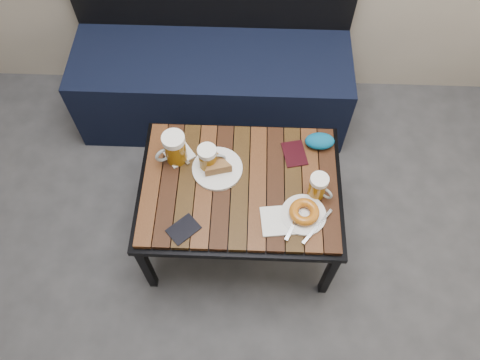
{
  "coord_description": "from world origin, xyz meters",
  "views": [
    {
      "loc": [
        0.23,
        0.06,
        2.13
      ],
      "look_at": [
        0.2,
        1.01,
        0.5
      ],
      "focal_mm": 35.0,
      "sensor_mm": 36.0,
      "label": 1
    }
  ],
  "objects_px": {
    "cafe_table": "(240,189)",
    "passport_burgundy": "(294,154)",
    "beer_mug_right": "(318,186)",
    "plate_bagel": "(304,213)",
    "bench": "(213,77)",
    "plate_pie": "(217,167)",
    "beer_mug_centre": "(208,158)",
    "beer_mug_left": "(174,148)",
    "knit_pouch": "(320,141)",
    "passport_navy": "(184,229)"
  },
  "relations": [
    {
      "from": "beer_mug_right",
      "to": "plate_pie",
      "type": "bearing_deg",
      "value": -156.36
    },
    {
      "from": "knit_pouch",
      "to": "passport_burgundy",
      "type": "bearing_deg",
      "value": -153.87
    },
    {
      "from": "beer_mug_centre",
      "to": "knit_pouch",
      "type": "xyz_separation_m",
      "value": [
        0.46,
        0.13,
        -0.04
      ]
    },
    {
      "from": "plate_pie",
      "to": "plate_bagel",
      "type": "relative_size",
      "value": 0.96
    },
    {
      "from": "bench",
      "to": "beer_mug_right",
      "type": "bearing_deg",
      "value": -58.74
    },
    {
      "from": "beer_mug_centre",
      "to": "beer_mug_right",
      "type": "height_order",
      "value": "beer_mug_centre"
    },
    {
      "from": "beer_mug_centre",
      "to": "beer_mug_right",
      "type": "distance_m",
      "value": 0.46
    },
    {
      "from": "passport_navy",
      "to": "passport_burgundy",
      "type": "distance_m",
      "value": 0.57
    },
    {
      "from": "bench",
      "to": "beer_mug_left",
      "type": "xyz_separation_m",
      "value": [
        -0.1,
        -0.64,
        0.27
      ]
    },
    {
      "from": "beer_mug_right",
      "to": "knit_pouch",
      "type": "xyz_separation_m",
      "value": [
        0.02,
        0.24,
        -0.03
      ]
    },
    {
      "from": "cafe_table",
      "to": "plate_pie",
      "type": "bearing_deg",
      "value": 146.58
    },
    {
      "from": "passport_burgundy",
      "to": "knit_pouch",
      "type": "xyz_separation_m",
      "value": [
        0.11,
        0.05,
        0.02
      ]
    },
    {
      "from": "knit_pouch",
      "to": "beer_mug_right",
      "type": "bearing_deg",
      "value": -95.24
    },
    {
      "from": "beer_mug_right",
      "to": "plate_bagel",
      "type": "height_order",
      "value": "beer_mug_right"
    },
    {
      "from": "cafe_table",
      "to": "passport_burgundy",
      "type": "distance_m",
      "value": 0.28
    },
    {
      "from": "plate_bagel",
      "to": "beer_mug_left",
      "type": "bearing_deg",
      "value": 154.65
    },
    {
      "from": "bench",
      "to": "plate_pie",
      "type": "distance_m",
      "value": 0.73
    },
    {
      "from": "beer_mug_centre",
      "to": "plate_pie",
      "type": "bearing_deg",
      "value": -29.3
    },
    {
      "from": "bench",
      "to": "plate_pie",
      "type": "bearing_deg",
      "value": -83.86
    },
    {
      "from": "cafe_table",
      "to": "passport_burgundy",
      "type": "relative_size",
      "value": 6.61
    },
    {
      "from": "beer_mug_right",
      "to": "knit_pouch",
      "type": "bearing_deg",
      "value": 122.15
    },
    {
      "from": "beer_mug_right",
      "to": "plate_bagel",
      "type": "relative_size",
      "value": 0.54
    },
    {
      "from": "cafe_table",
      "to": "knit_pouch",
      "type": "relative_size",
      "value": 6.66
    },
    {
      "from": "plate_pie",
      "to": "knit_pouch",
      "type": "relative_size",
      "value": 1.66
    },
    {
      "from": "beer_mug_centre",
      "to": "passport_burgundy",
      "type": "bearing_deg",
      "value": 4.37
    },
    {
      "from": "plate_pie",
      "to": "passport_navy",
      "type": "relative_size",
      "value": 1.79
    },
    {
      "from": "bench",
      "to": "plate_pie",
      "type": "height_order",
      "value": "bench"
    },
    {
      "from": "beer_mug_right",
      "to": "passport_burgundy",
      "type": "xyz_separation_m",
      "value": [
        -0.08,
        0.19,
        -0.06
      ]
    },
    {
      "from": "plate_pie",
      "to": "knit_pouch",
      "type": "distance_m",
      "value": 0.45
    },
    {
      "from": "bench",
      "to": "plate_bagel",
      "type": "xyz_separation_m",
      "value": [
        0.43,
        -0.89,
        0.22
      ]
    },
    {
      "from": "bench",
      "to": "plate_pie",
      "type": "xyz_separation_m",
      "value": [
        0.07,
        -0.69,
        0.22
      ]
    },
    {
      "from": "bench",
      "to": "cafe_table",
      "type": "distance_m",
      "value": 0.79
    },
    {
      "from": "bench",
      "to": "plate_bagel",
      "type": "relative_size",
      "value": 6.44
    },
    {
      "from": "beer_mug_right",
      "to": "plate_pie",
      "type": "distance_m",
      "value": 0.42
    },
    {
      "from": "plate_bagel",
      "to": "beer_mug_centre",
      "type": "bearing_deg",
      "value": 150.93
    },
    {
      "from": "beer_mug_right",
      "to": "passport_navy",
      "type": "bearing_deg",
      "value": -123.74
    },
    {
      "from": "passport_navy",
      "to": "beer_mug_centre",
      "type": "bearing_deg",
      "value": 121.84
    },
    {
      "from": "plate_pie",
      "to": "passport_burgundy",
      "type": "xyz_separation_m",
      "value": [
        0.32,
        0.09,
        -0.02
      ]
    },
    {
      "from": "beer_mug_centre",
      "to": "passport_burgundy",
      "type": "height_order",
      "value": "beer_mug_centre"
    },
    {
      "from": "beer_mug_centre",
      "to": "knit_pouch",
      "type": "height_order",
      "value": "beer_mug_centre"
    },
    {
      "from": "cafe_table",
      "to": "beer_mug_left",
      "type": "relative_size",
      "value": 5.59
    },
    {
      "from": "plate_bagel",
      "to": "passport_burgundy",
      "type": "relative_size",
      "value": 1.71
    },
    {
      "from": "cafe_table",
      "to": "knit_pouch",
      "type": "xyz_separation_m",
      "value": [
        0.33,
        0.2,
        0.07
      ]
    },
    {
      "from": "knit_pouch",
      "to": "plate_bagel",
      "type": "bearing_deg",
      "value": -102.76
    },
    {
      "from": "passport_navy",
      "to": "knit_pouch",
      "type": "height_order",
      "value": "knit_pouch"
    },
    {
      "from": "passport_navy",
      "to": "passport_burgundy",
      "type": "xyz_separation_m",
      "value": [
        0.44,
        0.37,
        0.0
      ]
    },
    {
      "from": "bench",
      "to": "knit_pouch",
      "type": "xyz_separation_m",
      "value": [
        0.5,
        -0.55,
        0.23
      ]
    },
    {
      "from": "beer_mug_centre",
      "to": "plate_pie",
      "type": "relative_size",
      "value": 0.59
    },
    {
      "from": "beer_mug_right",
      "to": "passport_burgundy",
      "type": "relative_size",
      "value": 0.92
    },
    {
      "from": "beer_mug_left",
      "to": "plate_pie",
      "type": "relative_size",
      "value": 0.72
    }
  ]
}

